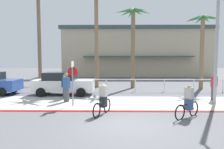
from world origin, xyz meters
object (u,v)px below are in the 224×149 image
at_px(palm_tree_0, 38,13).
at_px(pedestrian_2, 66,88).
at_px(cyclist_teal_1, 103,100).
at_px(cyclist_black_0, 188,103).
at_px(pedestrian_1, 214,87).
at_px(streetlight_curb, 219,31).
at_px(pedestrian_0, 65,88).
at_px(stop_sign_bike_lane, 73,77).
at_px(palm_tree_1, 96,15).
at_px(palm_tree_3, 202,32).
at_px(palm_tree_2, 133,28).
at_px(car_white_1, 63,83).

distance_m(palm_tree_0, pedestrian_2, 10.96).
relative_size(cyclist_teal_1, pedestrian_2, 0.93).
relative_size(cyclist_black_0, pedestrian_1, 0.82).
bearing_deg(streetlight_curb, cyclist_teal_1, -161.85).
distance_m(cyclist_teal_1, pedestrian_1, 7.79).
height_order(cyclist_black_0, pedestrian_0, pedestrian_0).
height_order(stop_sign_bike_lane, palm_tree_1, palm_tree_1).
height_order(palm_tree_0, pedestrian_2, palm_tree_0).
height_order(palm_tree_1, palm_tree_3, palm_tree_1).
bearing_deg(pedestrian_2, palm_tree_1, 78.48).
relative_size(palm_tree_1, palm_tree_2, 1.23).
bearing_deg(pedestrian_2, pedestrian_0, 108.24).
distance_m(palm_tree_2, cyclist_black_0, 10.77).
distance_m(pedestrian_1, pedestrian_2, 9.42).
xyz_separation_m(streetlight_curb, palm_tree_1, (-7.62, 7.19, 2.43)).
bearing_deg(car_white_1, cyclist_black_0, -38.92).
distance_m(stop_sign_bike_lane, palm_tree_2, 9.14).
bearing_deg(palm_tree_1, palm_tree_3, -3.78).
xyz_separation_m(stop_sign_bike_lane, palm_tree_0, (-5.11, 8.86, 5.50)).
relative_size(car_white_1, pedestrian_1, 2.40).
relative_size(palm_tree_3, cyclist_teal_1, 3.88).
height_order(palm_tree_0, palm_tree_2, palm_tree_0).
relative_size(palm_tree_0, palm_tree_3, 1.45).
distance_m(car_white_1, cyclist_teal_1, 6.23).
height_order(stop_sign_bike_lane, palm_tree_0, palm_tree_0).
bearing_deg(pedestrian_1, palm_tree_2, 130.48).
bearing_deg(pedestrian_1, pedestrian_0, 178.27).
bearing_deg(streetlight_curb, palm_tree_1, 136.64).
bearing_deg(pedestrian_0, cyclist_teal_1, -54.05).
height_order(streetlight_curb, palm_tree_0, palm_tree_0).
relative_size(palm_tree_3, cyclist_black_0, 4.38).
height_order(cyclist_teal_1, pedestrian_0, pedestrian_0).
relative_size(palm_tree_1, cyclist_teal_1, 5.30).
xyz_separation_m(palm_tree_2, cyclist_teal_1, (-2.22, -9.03, -4.74)).
height_order(cyclist_teal_1, pedestrian_2, pedestrian_2).
distance_m(streetlight_curb, pedestrian_0, 10.01).
relative_size(palm_tree_2, palm_tree_3, 1.11).
bearing_deg(pedestrian_0, palm_tree_0, 121.47).
distance_m(palm_tree_2, car_white_1, 8.04).
distance_m(palm_tree_3, pedestrian_2, 12.90).
xyz_separation_m(palm_tree_3, cyclist_black_0, (-4.37, -9.19, -4.31)).
height_order(streetlight_curb, pedestrian_0, streetlight_curb).
xyz_separation_m(car_white_1, pedestrian_2, (0.82, -2.45, -0.02)).
bearing_deg(car_white_1, pedestrian_0, -71.32).
xyz_separation_m(palm_tree_0, pedestrian_2, (4.49, -7.74, -6.33)).
bearing_deg(palm_tree_0, pedestrian_1, -27.20).
bearing_deg(pedestrian_2, cyclist_teal_1, -49.64).
bearing_deg(pedestrian_2, car_white_1, 108.52).
bearing_deg(streetlight_curb, cyclist_black_0, -134.62).
xyz_separation_m(cyclist_black_0, pedestrian_0, (-6.65, 4.24, 0.07)).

